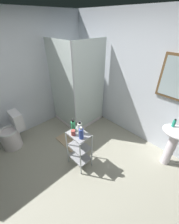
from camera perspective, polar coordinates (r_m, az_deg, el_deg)
name	(u,v)px	position (r m, az deg, el deg)	size (l,w,h in m)	color
ground_plane	(71,180)	(2.72, -7.31, -25.41)	(4.20, 4.20, 0.02)	#9F9C89
wall_back	(142,82)	(3.05, 20.07, 11.05)	(4.20, 0.14, 2.50)	white
wall_left	(10,81)	(3.34, -29.02, 10.65)	(0.10, 4.20, 2.50)	silver
shower_stall	(78,106)	(3.62, -4.74, 2.52)	(0.92, 0.92, 2.00)	white
pedestal_sink	(174,140)	(2.86, 30.56, -9.47)	(0.46, 0.37, 0.81)	white
toilet	(12,134)	(3.38, -28.39, -7.59)	(0.37, 0.49, 0.76)	white
storage_cart	(79,147)	(2.56, -4.09, -13.77)	(0.38, 0.28, 0.74)	silver
hand_soap_bottle	(174,123)	(2.71, 30.60, -3.85)	(0.05, 0.05, 0.15)	#2DBC99
lotion_bottle_white	(80,128)	(2.29, -3.84, -6.43)	(0.07, 0.07, 0.24)	white
shampoo_bottle_blue	(81,133)	(2.21, -3.32, -8.54)	(0.07, 0.07, 0.22)	#354DB5
body_wash_bottle_green	(73,126)	(2.36, -6.52, -5.52)	(0.07, 0.07, 0.23)	#2F985C
rinse_cup	(73,133)	(2.31, -6.47, -8.17)	(0.07, 0.07, 0.09)	#B24742
bath_mat	(70,140)	(3.31, -7.60, -11.17)	(0.60, 0.40, 0.02)	tan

